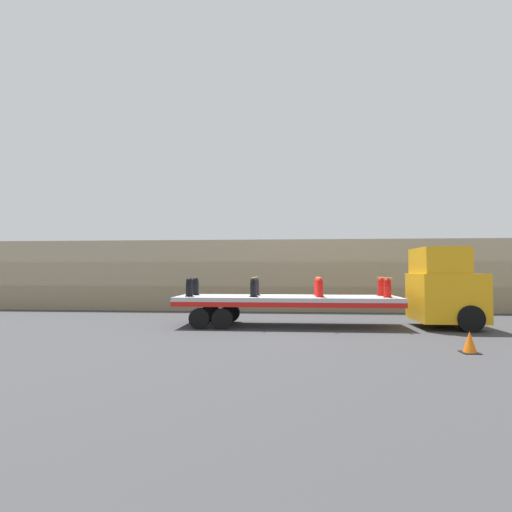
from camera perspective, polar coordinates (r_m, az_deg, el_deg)
The scene contains 16 objects.
ground_plane at distance 17.56m, azimuth 4.39°, elevation -9.94°, with size 120.00×120.00×0.00m, color #38383A.
rock_cliff at distance 25.00m, azimuth 4.43°, elevation -2.72°, with size 60.00×3.30×4.25m.
truck_cab at distance 18.64m, azimuth 25.56°, elevation -4.21°, with size 2.56×2.74×3.35m.
flatbed_trailer at distance 17.45m, azimuth 2.75°, elevation -6.47°, with size 9.51×2.66×1.29m.
fire_hydrant_black_near_0 at distance 17.36m, azimuth -9.51°, elevation -4.45°, with size 0.37×0.51×0.81m.
fire_hydrant_black_far_0 at distance 18.46m, azimuth -8.66°, elevation -4.31°, with size 0.37×0.51×0.81m.
fire_hydrant_black_near_1 at distance 16.91m, azimuth -0.35°, elevation -4.54°, with size 0.37×0.51×0.81m.
fire_hydrant_black_far_1 at distance 18.03m, azimuth -0.04°, elevation -4.39°, with size 0.37×0.51×0.81m.
fire_hydrant_red_near_2 at distance 16.90m, azimuth 9.08°, elevation -4.51°, with size 0.37×0.51×0.81m.
fire_hydrant_red_far_2 at distance 18.02m, azimuth 8.80°, elevation -4.37°, with size 0.37×0.51×0.81m.
fire_hydrant_red_near_3 at distance 17.33m, azimuth 18.27°, elevation -4.37°, with size 0.37×0.51×0.81m.
fire_hydrant_red_far_3 at distance 18.43m, azimuth 17.44°, elevation -4.24°, with size 0.37×0.51×0.81m.
cargo_strap_rear at distance 17.46m, azimuth -0.19°, elevation -3.07°, with size 0.05×2.76×0.01m.
cargo_strap_middle at distance 17.44m, azimuth 8.93°, elevation -3.04°, with size 0.05×2.76×0.01m.
cargo_strap_front at distance 17.87m, azimuth 17.83°, elevation -2.94°, with size 0.05×2.76×0.01m.
traffic_cone at distance 13.38m, azimuth 28.22°, elevation -10.82°, with size 0.49×0.49×0.63m.
Camera 1 is at (0.07, -17.39, 2.38)m, focal length 28.00 mm.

